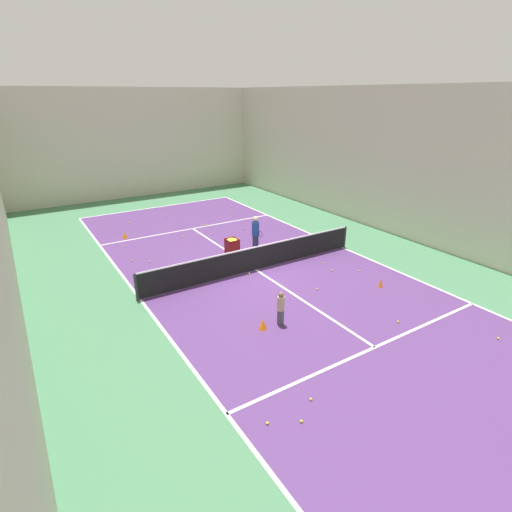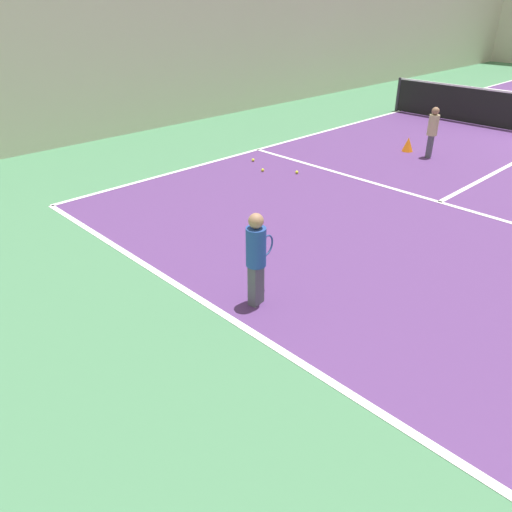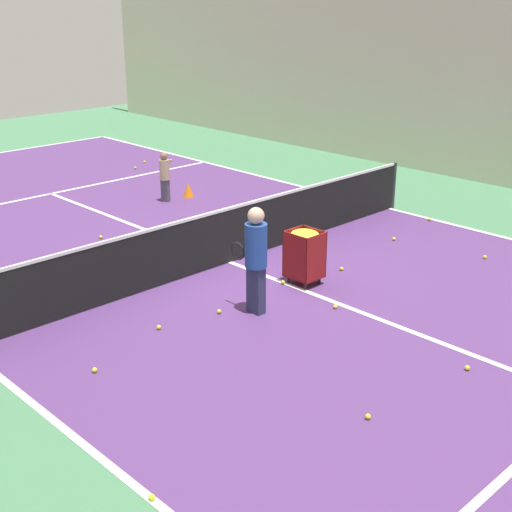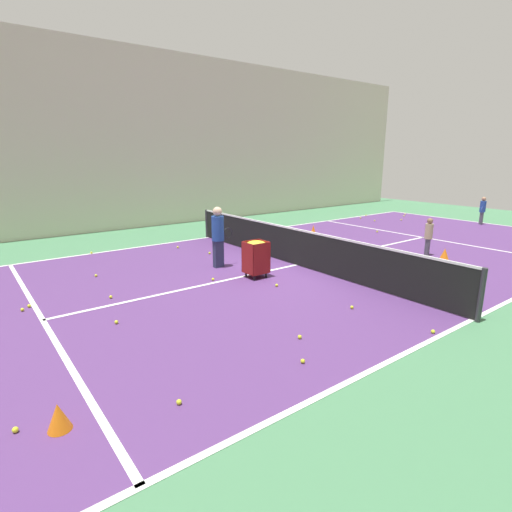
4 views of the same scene
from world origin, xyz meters
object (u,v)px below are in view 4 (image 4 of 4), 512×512
Objects in this scene: ball_cart at (256,252)px; training_cone_1 at (445,254)px; training_cone_0 at (313,229)px; player_near_baseline at (483,209)px; coach_at_net at (218,233)px; tennis_net at (297,246)px; child_midcourt at (429,234)px.

training_cone_1 is at bearing -109.74° from ball_cart.
training_cone_0 is at bearing 0.78° from training_cone_1.
ball_cart is (-0.30, 12.87, -0.05)m from player_near_baseline.
training_cone_0 is 0.90× the size of training_cone_1.
player_near_baseline is 13.17m from coach_at_net.
tennis_net is 4.98m from training_cone_0.
child_midcourt reaches higher than tennis_net.
player_near_baseline reaches higher than training_cone_0.
coach_at_net is at bearing -40.69° from child_midcourt.
ball_cart reaches higher than training_cone_0.
coach_at_net is 1.44× the size of child_midcourt.
tennis_net is 1.62m from ball_cart.
training_cone_1 is (-2.21, -3.91, -0.37)m from tennis_net.
player_near_baseline is 0.73× the size of coach_at_net.
tennis_net reaches higher than training_cone_1.
coach_at_net is (1.15, 1.86, 0.42)m from tennis_net.
player_near_baseline reaches higher than ball_cart.
ball_cart is at bearing 121.95° from training_cone_0.
training_cone_0 is at bearing -103.65° from child_midcourt.
ball_cart is 3.06× the size of training_cone_0.
tennis_net is 10.62× the size of ball_cart.
player_near_baseline reaches higher than tennis_net.
child_midcourt is 3.78× the size of training_cone_0.
coach_at_net is at bearing 109.49° from training_cone_0.
player_near_baseline is 8.07m from training_cone_0.
coach_at_net reaches higher than training_cone_1.
player_near_baseline is 3.98× the size of training_cone_0.
child_midcourt is at bearing -178.10° from training_cone_0.
coach_at_net is at bearing 10.49° from ball_cart.
ball_cart is at bearing -29.30° from child_midcourt.
training_cone_1 is at bearing -119.47° from tennis_net.
child_midcourt reaches higher than training_cone_1.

